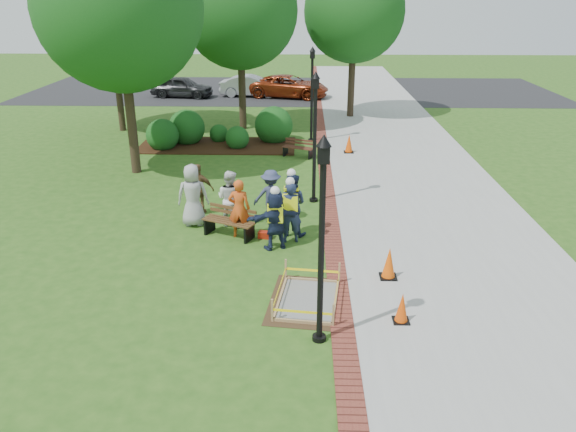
{
  "coord_description": "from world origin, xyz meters",
  "views": [
    {
      "loc": [
        0.89,
        -12.61,
        6.62
      ],
      "look_at": [
        0.5,
        1.2,
        1.0
      ],
      "focal_mm": 35.0,
      "sensor_mm": 36.0,
      "label": 1
    }
  ],
  "objects_px": {
    "hivis_worker_a": "(275,218)",
    "hivis_worker_c": "(291,203)",
    "lamp_near": "(322,228)",
    "cone_front": "(402,308)",
    "hivis_worker_b": "(290,210)",
    "bench_near": "(229,228)",
    "wet_concrete_pad": "(308,292)"
  },
  "relations": [
    {
      "from": "bench_near",
      "to": "lamp_near",
      "type": "xyz_separation_m",
      "value": [
        2.46,
        -5.06,
        2.21
      ]
    },
    {
      "from": "hivis_worker_b",
      "to": "cone_front",
      "type": "bearing_deg",
      "value": -58.56
    },
    {
      "from": "cone_front",
      "to": "hivis_worker_c",
      "type": "bearing_deg",
      "value": 118.23
    },
    {
      "from": "wet_concrete_pad",
      "to": "hivis_worker_c",
      "type": "xyz_separation_m",
      "value": [
        -0.46,
        3.77,
        0.74
      ]
    },
    {
      "from": "lamp_near",
      "to": "bench_near",
      "type": "bearing_deg",
      "value": 115.9
    },
    {
      "from": "lamp_near",
      "to": "hivis_worker_b",
      "type": "distance_m",
      "value": 5.04
    },
    {
      "from": "bench_near",
      "to": "hivis_worker_b",
      "type": "bearing_deg",
      "value": -10.13
    },
    {
      "from": "hivis_worker_a",
      "to": "hivis_worker_c",
      "type": "xyz_separation_m",
      "value": [
        0.41,
        0.96,
        0.08
      ]
    },
    {
      "from": "lamp_near",
      "to": "hivis_worker_b",
      "type": "bearing_deg",
      "value": 98.47
    },
    {
      "from": "lamp_near",
      "to": "cone_front",
      "type": "bearing_deg",
      "value": 21.91
    },
    {
      "from": "cone_front",
      "to": "wet_concrete_pad",
      "type": "bearing_deg",
      "value": 158.17
    },
    {
      "from": "cone_front",
      "to": "hivis_worker_a",
      "type": "bearing_deg",
      "value": 128.43
    },
    {
      "from": "hivis_worker_b",
      "to": "hivis_worker_a",
      "type": "bearing_deg",
      "value": -131.57
    },
    {
      "from": "bench_near",
      "to": "hivis_worker_b",
      "type": "xyz_separation_m",
      "value": [
        1.75,
        -0.31,
        0.68
      ]
    },
    {
      "from": "hivis_worker_c",
      "to": "bench_near",
      "type": "bearing_deg",
      "value": -173.19
    },
    {
      "from": "hivis_worker_b",
      "to": "bench_near",
      "type": "bearing_deg",
      "value": 169.87
    },
    {
      "from": "hivis_worker_c",
      "to": "hivis_worker_b",
      "type": "bearing_deg",
      "value": -92.12
    },
    {
      "from": "lamp_near",
      "to": "hivis_worker_b",
      "type": "relative_size",
      "value": 2.24
    },
    {
      "from": "hivis_worker_c",
      "to": "hivis_worker_a",
      "type": "bearing_deg",
      "value": -112.97
    },
    {
      "from": "wet_concrete_pad",
      "to": "lamp_near",
      "type": "bearing_deg",
      "value": -81.42
    },
    {
      "from": "cone_front",
      "to": "hivis_worker_c",
      "type": "height_order",
      "value": "hivis_worker_c"
    },
    {
      "from": "bench_near",
      "to": "hivis_worker_a",
      "type": "xyz_separation_m",
      "value": [
        1.36,
        -0.75,
        0.63
      ]
    },
    {
      "from": "cone_front",
      "to": "hivis_worker_b",
      "type": "distance_m",
      "value": 4.78
    },
    {
      "from": "wet_concrete_pad",
      "to": "hivis_worker_c",
      "type": "height_order",
      "value": "hivis_worker_c"
    },
    {
      "from": "hivis_worker_a",
      "to": "wet_concrete_pad",
      "type": "bearing_deg",
      "value": -72.8
    },
    {
      "from": "wet_concrete_pad",
      "to": "bench_near",
      "type": "distance_m",
      "value": 4.2
    },
    {
      "from": "wet_concrete_pad",
      "to": "bench_near",
      "type": "bearing_deg",
      "value": 122.1
    },
    {
      "from": "cone_front",
      "to": "hivis_worker_b",
      "type": "bearing_deg",
      "value": 121.44
    },
    {
      "from": "bench_near",
      "to": "lamp_near",
      "type": "bearing_deg",
      "value": -64.1
    },
    {
      "from": "bench_near",
      "to": "hivis_worker_c",
      "type": "height_order",
      "value": "hivis_worker_c"
    },
    {
      "from": "lamp_near",
      "to": "hivis_worker_c",
      "type": "distance_m",
      "value": 5.53
    },
    {
      "from": "cone_front",
      "to": "lamp_near",
      "type": "bearing_deg",
      "value": -158.09
    }
  ]
}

